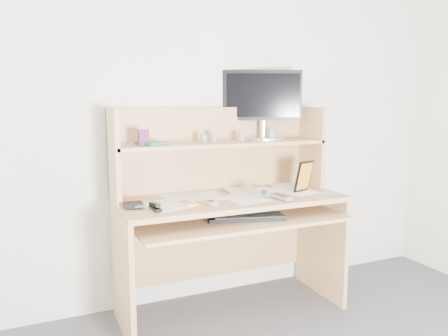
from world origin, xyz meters
name	(u,v)px	position (x,y,z in m)	size (l,w,h in m)	color
back_wall	(212,115)	(0.00, 1.80, 1.25)	(3.60, 0.04, 2.50)	beige
desk	(226,203)	(0.00, 1.56, 0.69)	(1.40, 0.70, 1.30)	tan
paper_clutter	(231,197)	(0.00, 1.48, 0.75)	(1.32, 0.54, 0.01)	white
keyboard	(246,217)	(0.01, 1.31, 0.66)	(0.47, 0.27, 0.03)	black
tv_remote	(280,197)	(0.25, 1.31, 0.76)	(0.05, 0.17, 0.02)	gray
flip_phone	(210,202)	(-0.20, 1.34, 0.77)	(0.05, 0.09, 0.02)	#BCBCBE
stapler	(155,206)	(-0.52, 1.34, 0.77)	(0.03, 0.12, 0.04)	black
wallet	(133,205)	(-0.62, 1.44, 0.77)	(0.10, 0.08, 0.03)	black
sticky_note_pad	(191,204)	(-0.30, 1.39, 0.75)	(0.07, 0.07, 0.01)	yellow
digital_camera	(259,192)	(0.16, 1.41, 0.78)	(0.09, 0.03, 0.05)	#A9AAAC
game_case	(304,176)	(0.50, 1.43, 0.86)	(0.14, 0.02, 0.20)	black
blue_pen	(336,195)	(0.60, 1.22, 0.76)	(0.01, 0.01, 0.14)	#1741AF
card_box	(143,137)	(-0.52, 1.59, 1.13)	(0.07, 0.02, 0.10)	maroon
shelf_book	(151,143)	(-0.46, 1.62, 1.09)	(0.13, 0.18, 0.02)	#327D3E
chip_stack_a	(241,136)	(0.14, 1.63, 1.11)	(0.05, 0.05, 0.06)	black
chip_stack_b	(213,137)	(-0.05, 1.65, 1.11)	(0.04, 0.04, 0.06)	white
chip_stack_c	(204,139)	(-0.13, 1.62, 1.11)	(0.04, 0.04, 0.05)	black
chip_stack_d	(272,134)	(0.37, 1.63, 1.12)	(0.05, 0.05, 0.08)	silver
monitor	(262,103)	(0.33, 1.71, 1.33)	(0.51, 0.29, 0.47)	silver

